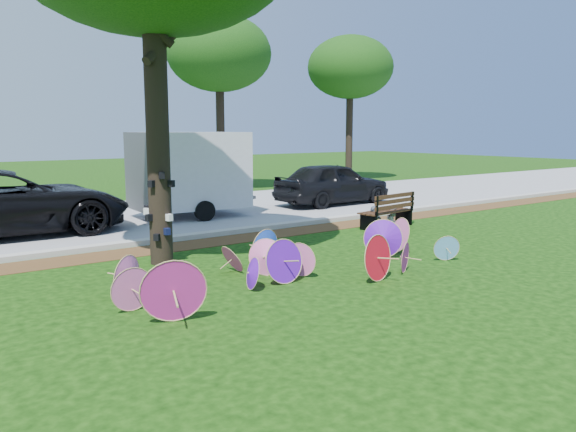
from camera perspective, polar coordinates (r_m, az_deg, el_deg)
name	(u,v)px	position (r m, az deg, el deg)	size (l,w,h in m)	color
ground	(333,285)	(9.61, 4.60, -7.05)	(90.00, 90.00, 0.00)	black
mulch_strip	(208,243)	(13.26, -8.11, -2.69)	(90.00, 1.00, 0.01)	#472D16
curb	(195,236)	(13.87, -9.46, -1.99)	(90.00, 0.30, 0.12)	#B7B5AD
street	(133,217)	(17.64, -15.48, -0.09)	(90.00, 8.00, 0.01)	gray
parasol_pile	(295,259)	(9.87, 0.71, -4.35)	(6.90, 2.45, 0.93)	pink
black_van	(4,203)	(15.53, -26.87, 1.19)	(2.74, 5.95, 1.65)	black
dark_pickup	(333,183)	(19.91, 4.58, 3.32)	(1.76, 4.38, 1.49)	black
cargo_trailer	(190,170)	(17.17, -9.97, 4.63)	(3.22, 2.04, 2.85)	silver
park_bench	(385,210)	(15.41, 9.87, 0.57)	(1.76, 0.67, 0.92)	black
person_left	(375,207)	(15.18, 8.83, 0.92)	(0.42, 0.28, 1.15)	#3A424F
person_right	(393,206)	(15.69, 10.65, 0.96)	(0.52, 0.40, 1.07)	silver
bg_trees	(168,49)	(23.45, -12.14, 16.26)	(27.55, 6.24, 7.40)	black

